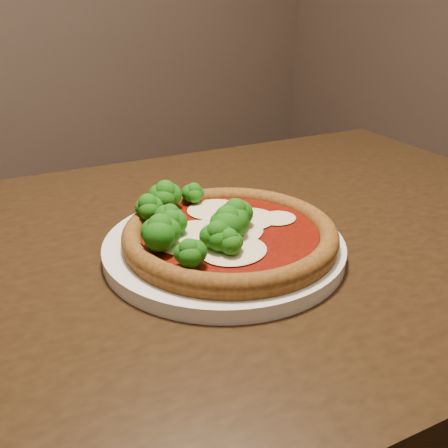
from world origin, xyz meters
TOP-DOWN VIEW (x-y plane):
  - dining_table at (-0.11, 0.06)m, footprint 1.27×0.93m
  - plate at (-0.10, 0.01)m, footprint 0.29×0.29m
  - pizza at (-0.11, 0.01)m, footprint 0.26×0.26m

SIDE VIEW (x-z plane):
  - dining_table at x=-0.11m, z-range 0.27..1.02m
  - plate at x=-0.10m, z-range 0.75..0.77m
  - pizza at x=-0.11m, z-range 0.75..0.82m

